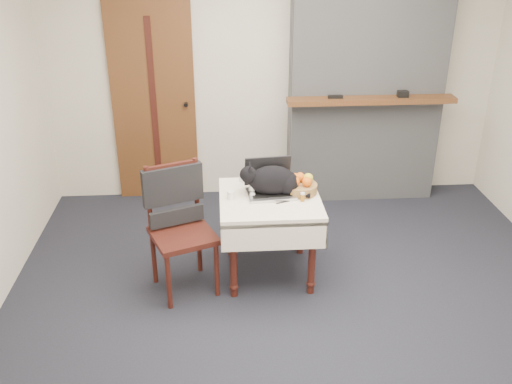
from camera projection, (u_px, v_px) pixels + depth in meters
ground at (297, 300)px, 4.39m from camera, size 4.50×4.50×0.00m
room_shell at (296, 58)px, 4.06m from camera, size 4.52×4.01×2.61m
door at (154, 104)px, 5.67m from camera, size 0.82×0.10×2.00m
chimney at (367, 74)px, 5.56m from camera, size 1.62×0.48×2.60m
side_table at (270, 210)px, 4.49m from camera, size 0.78×0.78×0.70m
laptop at (270, 184)px, 4.49m from camera, size 0.40×0.35×0.27m
cat at (273, 181)px, 4.43m from camera, size 0.55×0.24×0.27m
cream_jar at (231, 195)px, 4.39m from camera, size 0.06×0.06×0.07m
pill_bottle at (303, 197)px, 4.35m from camera, size 0.03×0.03×0.07m
fruit_basket at (301, 185)px, 4.49m from camera, size 0.26×0.26×0.15m
desk_clutter at (289, 196)px, 4.44m from camera, size 0.16×0.04×0.01m
chair at (177, 211)px, 4.35m from camera, size 0.59×0.58×1.01m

